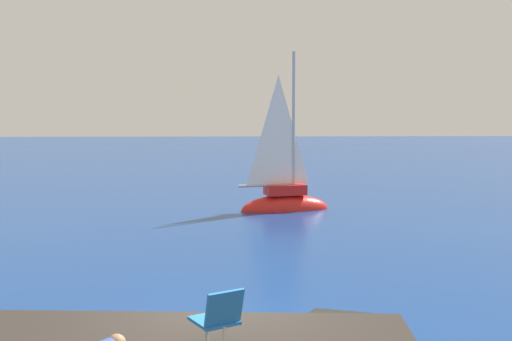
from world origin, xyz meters
TOP-DOWN VIEW (x-y plane):
  - sailboat_near at (2.10, 13.92)m, footprint 3.60×1.89m
  - beach_chair at (0.01, -1.76)m, footprint 0.71×0.75m

SIDE VIEW (x-z plane):
  - sailboat_near at x=2.10m, z-range -2.91..3.61m
  - beach_chair at x=0.01m, z-range 0.88..1.68m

